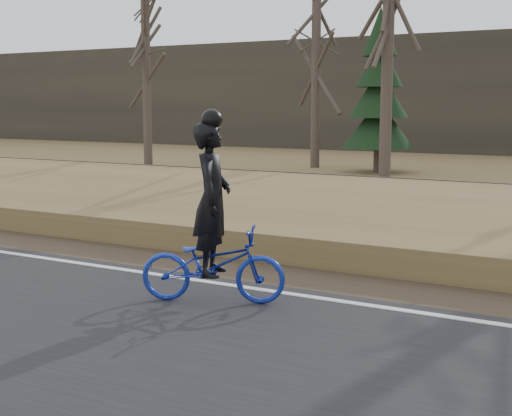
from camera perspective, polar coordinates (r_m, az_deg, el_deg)
The scene contains 12 objects.
ground at distance 10.05m, azimuth -7.07°, elevation -6.12°, with size 120.00×120.00×0.00m, color olive.
road at distance 8.25m, azimuth -17.59°, elevation -9.46°, with size 120.00×6.00×0.06m, color black.
edge_line at distance 10.19m, azimuth -6.41°, elevation -5.53°, with size 120.00×0.12×0.01m, color silver.
shoulder at distance 11.00m, azimuth -3.35°, elevation -4.69°, with size 120.00×1.60×0.04m, color #473A2B.
embankment at distance 13.53m, azimuth 3.54°, elevation -1.37°, with size 120.00×5.00×0.44m, color olive.
ballast at distance 16.99m, azimuth 9.16°, elevation 0.55°, with size 120.00×3.00×0.45m, color slate.
railroad at distance 16.96m, azimuth 9.18°, elevation 1.56°, with size 120.00×2.40×0.29m.
cyclist at distance 8.77m, azimuth -3.49°, elevation -2.60°, with size 1.90×1.25×2.38m.
bare_tree_far_left at distance 29.21m, azimuth -8.75°, elevation 10.05°, with size 0.36×0.36×6.83m, color brown.
bare_tree_left at distance 28.23m, azimuth 4.81°, elevation 10.80°, with size 0.36×0.36×7.44m, color brown.
bare_tree_near_left at distance 22.22m, azimuth 10.46°, elevation 11.14°, with size 0.36×0.36×7.27m, color brown.
conifer at distance 26.47m, azimuth 9.81°, elevation 8.90°, with size 2.60×2.60×5.94m.
Camera 1 is at (5.82, -7.80, 2.50)m, focal length 50.00 mm.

